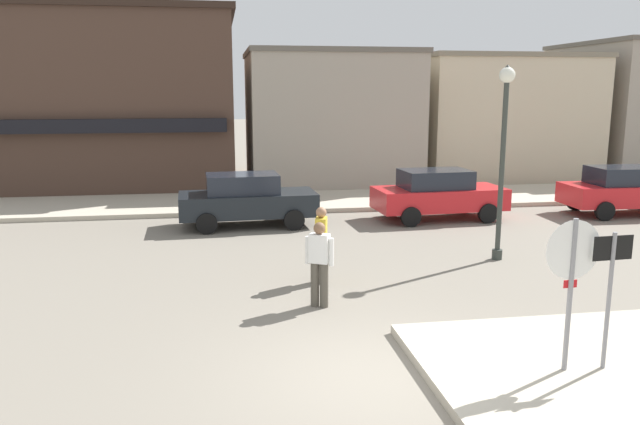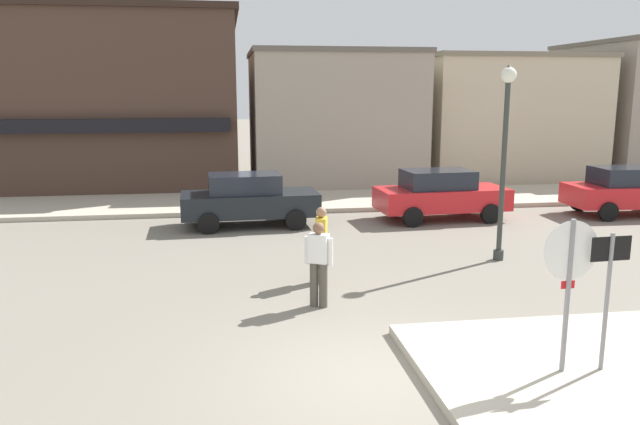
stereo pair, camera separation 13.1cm
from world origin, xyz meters
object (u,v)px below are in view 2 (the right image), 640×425
stop_sign (569,276)px  one_way_sign (608,288)px  parked_car_third (630,190)px  pedestrian_crossing_far (321,242)px  pedestrian_crossing_near (319,262)px  lamp_post (505,135)px  parked_car_second (440,194)px  parked_car_nearest (249,199)px

stop_sign → one_way_sign: size_ratio=1.10×
stop_sign → parked_car_third: stop_sign is taller
stop_sign → pedestrian_crossing_far: (-2.62, 4.97, -0.65)m
stop_sign → pedestrian_crossing_near: 4.58m
lamp_post → pedestrian_crossing_far: 5.04m
lamp_post → parked_car_second: (0.19, 4.72, -2.15)m
parked_car_third → pedestrian_crossing_far: bearing=-152.7°
parked_car_second → parked_car_nearest: bearing=-179.8°
lamp_post → parked_car_nearest: bearing=140.7°
parked_car_third → pedestrian_crossing_far: size_ratio=2.51×
one_way_sign → parked_car_second: size_ratio=0.51×
one_way_sign → parked_car_third: 13.16m
pedestrian_crossing_near → stop_sign: bearing=-50.4°
pedestrian_crossing_near → pedestrian_crossing_far: 1.50m
parked_car_nearest → pedestrian_crossing_near: bearing=-82.1°
parked_car_nearest → pedestrian_crossing_near: pedestrian_crossing_near is taller
stop_sign → parked_car_third: bearing=52.0°
one_way_sign → pedestrian_crossing_far: 5.95m
lamp_post → parked_car_third: bearing=34.9°
stop_sign → pedestrian_crossing_near: stop_sign is taller
one_way_sign → pedestrian_crossing_far: size_ratio=1.30×
stop_sign → one_way_sign: 0.59m
parked_car_nearest → pedestrian_crossing_near: (1.01, -7.30, 0.06)m
parked_car_nearest → pedestrian_crossing_far: (1.29, -5.82, 0.06)m
one_way_sign → lamp_post: size_ratio=0.46×
parked_car_nearest → pedestrian_crossing_far: 5.96m
parked_car_second → pedestrian_crossing_near: pedestrian_crossing_near is taller
stop_sign → pedestrian_crossing_near: bearing=129.6°
parked_car_nearest → pedestrian_crossing_far: bearing=-77.6°
one_way_sign → pedestrian_crossing_near: bearing=134.4°
lamp_post → pedestrian_crossing_far: size_ratio=2.82×
stop_sign → lamp_post: 6.52m
stop_sign → lamp_post: lamp_post is taller
lamp_post → parked_car_second: bearing=87.6°
one_way_sign → parked_car_second: (1.46, 10.85, -0.52)m
pedestrian_crossing_near → parked_car_nearest: bearing=97.9°
parked_car_second → parked_car_third: size_ratio=1.01×
stop_sign → parked_car_nearest: bearing=109.9°
parked_car_nearest → parked_car_second: (5.93, 0.02, 0.00)m
pedestrian_crossing_far → pedestrian_crossing_near: bearing=-100.5°
parked_car_nearest → pedestrian_crossing_near: size_ratio=2.53×
lamp_post → one_way_sign: bearing=-101.6°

